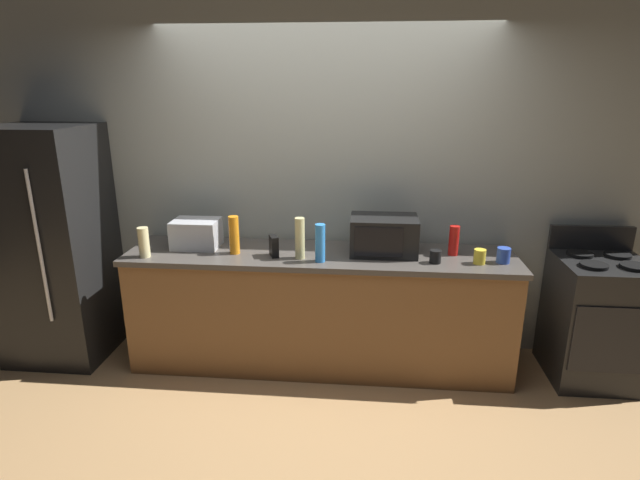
% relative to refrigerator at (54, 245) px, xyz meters
% --- Properties ---
extents(ground_plane, '(8.00, 8.00, 0.00)m').
position_rel_refrigerator_xyz_m(ground_plane, '(2.05, -0.40, -0.90)').
color(ground_plane, '#A87F51').
extents(back_wall, '(6.40, 0.10, 2.70)m').
position_rel_refrigerator_xyz_m(back_wall, '(2.05, 0.41, 0.45)').
color(back_wall, '#9EA399').
rests_on(back_wall, ground_plane).
extents(counter_run, '(2.84, 0.64, 0.90)m').
position_rel_refrigerator_xyz_m(counter_run, '(2.05, 0.00, -0.45)').
color(counter_run, brown).
rests_on(counter_run, ground_plane).
extents(refrigerator, '(0.72, 0.73, 1.80)m').
position_rel_refrigerator_xyz_m(refrigerator, '(0.00, 0.00, 0.00)').
color(refrigerator, black).
rests_on(refrigerator, ground_plane).
extents(stove_range, '(0.60, 0.61, 1.08)m').
position_rel_refrigerator_xyz_m(stove_range, '(4.05, 0.00, -0.44)').
color(stove_range, black).
rests_on(stove_range, ground_plane).
extents(microwave, '(0.48, 0.35, 0.27)m').
position_rel_refrigerator_xyz_m(microwave, '(2.51, 0.05, 0.13)').
color(microwave, black).
rests_on(microwave, counter_run).
extents(toaster_oven, '(0.34, 0.26, 0.21)m').
position_rel_refrigerator_xyz_m(toaster_oven, '(1.11, 0.06, 0.10)').
color(toaster_oven, '#B7BABF').
rests_on(toaster_oven, counter_run).
extents(cordless_phone, '(0.09, 0.12, 0.15)m').
position_rel_refrigerator_xyz_m(cordless_phone, '(1.73, -0.10, 0.07)').
color(cordless_phone, black).
rests_on(cordless_phone, counter_run).
extents(bottle_vinegar, '(0.07, 0.07, 0.30)m').
position_rel_refrigerator_xyz_m(bottle_vinegar, '(1.92, -0.13, 0.15)').
color(bottle_vinegar, beige).
rests_on(bottle_vinegar, counter_run).
extents(bottle_hot_sauce, '(0.07, 0.07, 0.22)m').
position_rel_refrigerator_xyz_m(bottle_hot_sauce, '(3.01, 0.05, 0.11)').
color(bottle_hot_sauce, red).
rests_on(bottle_hot_sauce, counter_run).
extents(bottle_dish_soap, '(0.07, 0.07, 0.28)m').
position_rel_refrigerator_xyz_m(bottle_dish_soap, '(1.43, -0.06, 0.14)').
color(bottle_dish_soap, orange).
rests_on(bottle_dish_soap, counter_run).
extents(bottle_spray_cleaner, '(0.07, 0.07, 0.27)m').
position_rel_refrigerator_xyz_m(bottle_spray_cleaner, '(2.07, -0.18, 0.13)').
color(bottle_spray_cleaner, '#338CE5').
rests_on(bottle_spray_cleaner, counter_run).
extents(bottle_hand_soap, '(0.08, 0.08, 0.22)m').
position_rel_refrigerator_xyz_m(bottle_hand_soap, '(0.81, -0.20, 0.11)').
color(bottle_hand_soap, beige).
rests_on(bottle_hand_soap, counter_run).
extents(mug_blue, '(0.09, 0.09, 0.11)m').
position_rel_refrigerator_xyz_m(mug_blue, '(3.33, -0.09, 0.05)').
color(mug_blue, '#2D4CB2').
rests_on(mug_blue, counter_run).
extents(mug_black, '(0.08, 0.08, 0.09)m').
position_rel_refrigerator_xyz_m(mug_black, '(2.86, -0.13, 0.05)').
color(mug_black, black).
rests_on(mug_black, counter_run).
extents(mug_yellow, '(0.08, 0.08, 0.10)m').
position_rel_refrigerator_xyz_m(mug_yellow, '(3.16, -0.12, 0.05)').
color(mug_yellow, yellow).
rests_on(mug_yellow, counter_run).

